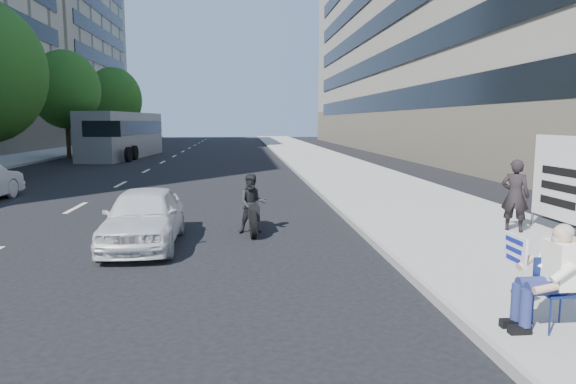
{
  "coord_description": "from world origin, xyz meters",
  "views": [
    {
      "loc": [
        -1.39,
        -8.22,
        2.66
      ],
      "look_at": [
        -0.33,
        3.26,
        1.07
      ],
      "focal_mm": 32.0,
      "sensor_mm": 36.0,
      "label": 1
    }
  ],
  "objects": [
    {
      "name": "tree_far_d",
      "position": [
        -13.7,
        30.0,
        4.89
      ],
      "size": [
        4.8,
        4.8,
        7.65
      ],
      "color": "#382616",
      "rests_on": "ground"
    },
    {
      "name": "white_sedan_near",
      "position": [
        -3.48,
        2.86,
        0.63
      ],
      "size": [
        1.56,
        3.74,
        1.27
      ],
      "primitive_type": "imported",
      "rotation": [
        0.0,
        0.0,
        0.02
      ],
      "color": "silver",
      "rests_on": "ground"
    },
    {
      "name": "protest_banner",
      "position": [
        5.75,
        2.1,
        1.4
      ],
      "size": [
        0.08,
        3.06,
        2.2
      ],
      "color": "#4C4C4C",
      "rests_on": "near_sidewalk"
    },
    {
      "name": "pedestrian_woman",
      "position": [
        4.85,
        2.84,
        0.98
      ],
      "size": [
        0.73,
        0.68,
        1.67
      ],
      "primitive_type": "imported",
      "rotation": [
        0.0,
        0.0,
        2.51
      ],
      "color": "black",
      "rests_on": "near_sidewalk"
    },
    {
      "name": "far_bldg_north",
      "position": [
        -30.0,
        62.0,
        14.0
      ],
      "size": [
        22.0,
        28.0,
        28.0
      ],
      "primitive_type": "cube",
      "color": "tan",
      "rests_on": "ground"
    },
    {
      "name": "motorcycle",
      "position": [
        -1.12,
        3.93,
        0.64
      ],
      "size": [
        0.73,
        2.05,
        1.42
      ],
      "rotation": [
        0.0,
        0.0,
        0.06
      ],
      "color": "black",
      "rests_on": "ground"
    },
    {
      "name": "bus",
      "position": [
        -9.98,
        30.75,
        1.64
      ],
      "size": [
        3.83,
        12.28,
        3.3
      ],
      "rotation": [
        0.0,
        0.0,
        -0.11
      ],
      "color": "slate",
      "rests_on": "ground"
    },
    {
      "name": "ground",
      "position": [
        0.0,
        0.0,
        0.0
      ],
      "size": [
        160.0,
        160.0,
        0.0
      ],
      "primitive_type": "plane",
      "color": "black",
      "rests_on": "ground"
    },
    {
      "name": "near_building",
      "position": [
        17.0,
        32.0,
        10.0
      ],
      "size": [
        14.0,
        70.0,
        20.0
      ],
      "primitive_type": "cube",
      "color": "gray",
      "rests_on": "ground"
    },
    {
      "name": "near_sidewalk",
      "position": [
        4.0,
        20.0,
        0.07
      ],
      "size": [
        5.0,
        120.0,
        0.15
      ],
      "primitive_type": "cube",
      "color": "gray",
      "rests_on": "ground"
    },
    {
      "name": "seated_protester",
      "position": [
        2.29,
        -2.54,
        0.87
      ],
      "size": [
        0.83,
        1.11,
        1.31
      ],
      "color": "navy",
      "rests_on": "near_sidewalk"
    },
    {
      "name": "tree_far_e",
      "position": [
        -13.7,
        44.0,
        4.78
      ],
      "size": [
        5.4,
        5.4,
        7.89
      ],
      "color": "#382616",
      "rests_on": "ground"
    }
  ]
}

